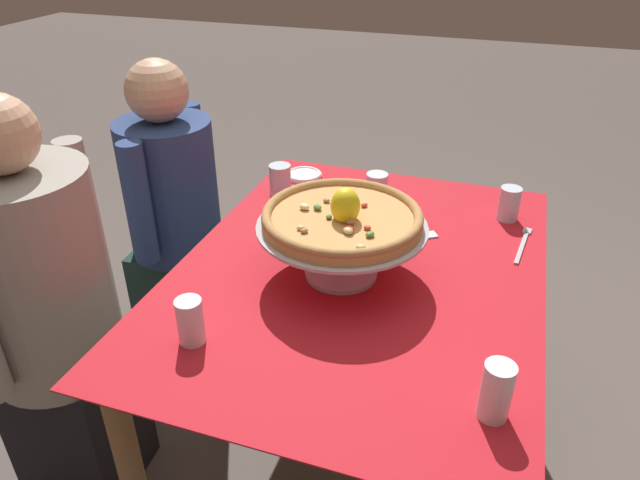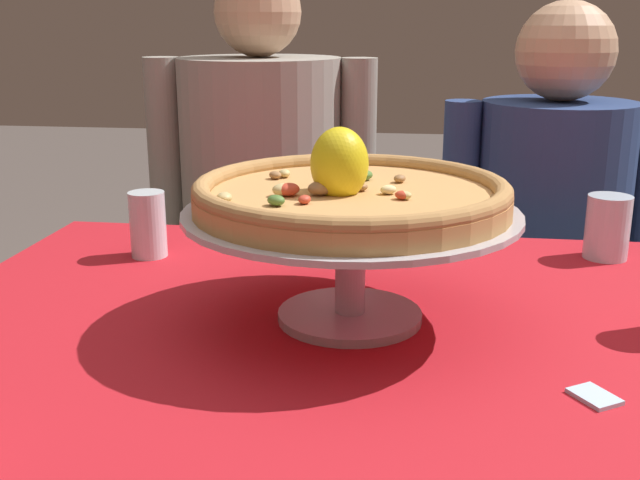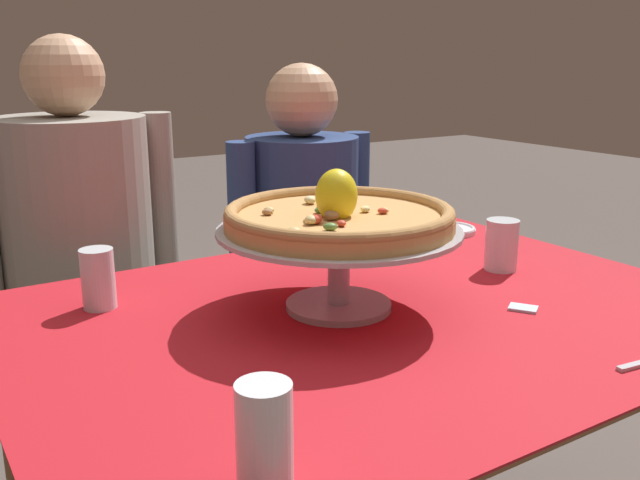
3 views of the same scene
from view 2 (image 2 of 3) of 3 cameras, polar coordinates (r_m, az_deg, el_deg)
dining_table at (r=1.04m, az=4.64°, el=-12.17°), size 1.29×0.96×0.75m
pizza_stand at (r=1.00m, az=2.30°, el=0.02°), size 0.44×0.44×0.15m
pizza at (r=0.98m, az=2.27°, el=3.54°), size 0.41×0.41×0.11m
water_glass_back_left at (r=1.32m, az=-12.68°, el=0.85°), size 0.06×0.06×0.11m
water_glass_back_right at (r=1.37m, az=20.61°, el=0.70°), size 0.07×0.07×0.11m
sugar_packet at (r=0.88m, az=19.76°, el=-10.91°), size 0.06×0.06×0.00m
diner_left at (r=1.81m, az=-4.27°, el=-0.58°), size 0.52×0.38×1.25m
diner_right at (r=1.82m, az=16.46°, el=-2.89°), size 0.49×0.35×1.18m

